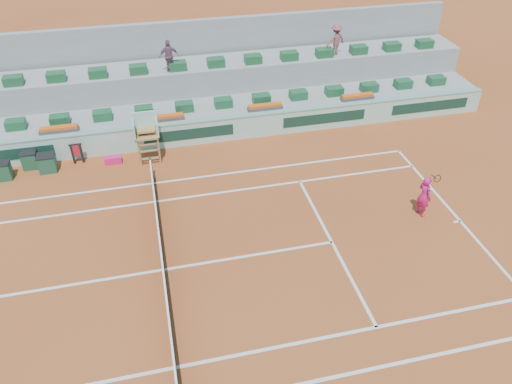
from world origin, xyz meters
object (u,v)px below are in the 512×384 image
(umpire_chair, at_px, (146,131))
(tennis_player, at_px, (424,196))
(player_bag, at_px, (113,160))
(drink_cooler_a, at_px, (47,163))

(umpire_chair, xyz_separation_m, tennis_player, (10.52, -6.69, -0.62))
(player_bag, distance_m, tennis_player, 14.00)
(drink_cooler_a, height_order, tennis_player, tennis_player)
(player_bag, xyz_separation_m, umpire_chair, (1.71, -0.08, 1.37))
(drink_cooler_a, distance_m, tennis_player, 16.59)
(umpire_chair, height_order, drink_cooler_a, umpire_chair)
(player_bag, distance_m, umpire_chair, 2.19)
(umpire_chair, relative_size, drink_cooler_a, 2.86)
(player_bag, relative_size, drink_cooler_a, 0.93)
(drink_cooler_a, xyz_separation_m, tennis_player, (15.13, -6.80, 0.50))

